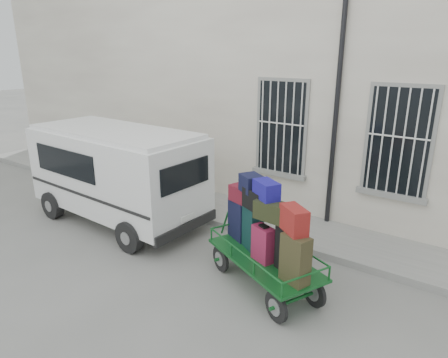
% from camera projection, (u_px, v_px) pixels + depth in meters
% --- Properties ---
extents(ground, '(80.00, 80.00, 0.00)m').
position_uv_depth(ground, '(224.00, 265.00, 7.87)').
color(ground, slate).
rests_on(ground, ground).
extents(building, '(24.00, 5.15, 6.00)m').
position_uv_depth(building, '(337.00, 89.00, 11.21)').
color(building, beige).
rests_on(building, ground).
extents(sidewalk, '(24.00, 1.70, 0.15)m').
position_uv_depth(sidewalk, '(277.00, 224.00, 9.56)').
color(sidewalk, gray).
rests_on(sidewalk, ground).
extents(luggage_cart, '(2.64, 1.87, 2.00)m').
position_uv_depth(luggage_cart, '(265.00, 234.00, 6.88)').
color(luggage_cart, black).
rests_on(luggage_cart, ground).
extents(van, '(4.65, 2.21, 2.30)m').
position_uv_depth(van, '(117.00, 170.00, 9.57)').
color(van, white).
rests_on(van, ground).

